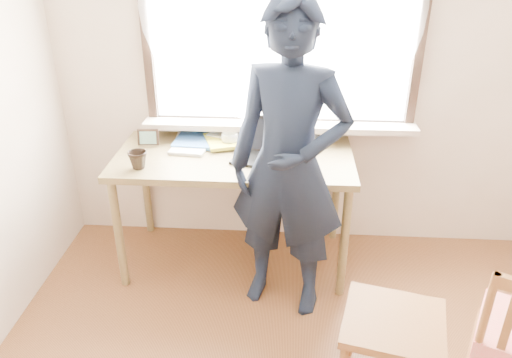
# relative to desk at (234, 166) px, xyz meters

# --- Properties ---
(room_shell) EXTENTS (3.52, 4.02, 2.61)m
(room_shell) POSITION_rel_desk_xyz_m (0.46, -1.43, 0.90)
(room_shell) COLOR beige
(room_shell) RESTS_ON ground
(desk) EXTENTS (1.54, 0.77, 0.82)m
(desk) POSITION_rel_desk_xyz_m (0.00, 0.00, 0.00)
(desk) COLOR olive
(desk) RESTS_ON ground
(laptop) EXTENTS (0.42, 0.38, 0.24)m
(laptop) POSITION_rel_desk_xyz_m (0.20, -0.03, 0.14)
(laptop) COLOR black
(laptop) RESTS_ON desk
(mug_white) EXTENTS (0.14, 0.14, 0.09)m
(mug_white) POSITION_rel_desk_xyz_m (-0.04, 0.15, 0.13)
(mug_white) COLOR white
(mug_white) RESTS_ON desk
(mug_dark) EXTENTS (0.12, 0.12, 0.11)m
(mug_dark) POSITION_rel_desk_xyz_m (-0.56, -0.24, 0.14)
(mug_dark) COLOR black
(mug_dark) RESTS_ON desk
(mouse) EXTENTS (0.08, 0.06, 0.03)m
(mouse) POSITION_rel_desk_xyz_m (0.45, -0.10, 0.10)
(mouse) COLOR black
(mouse) RESTS_ON desk
(desk_clutter) EXTENTS (0.49, 0.48, 0.04)m
(desk_clutter) POSITION_rel_desk_xyz_m (-0.32, 0.17, 0.11)
(desk_clutter) COLOR #3566AD
(desk_clutter) RESTS_ON desk
(book_a) EXTENTS (0.23, 0.29, 0.03)m
(book_a) POSITION_rel_desk_xyz_m (-0.43, 0.25, 0.10)
(book_a) COLOR white
(book_a) RESTS_ON desk
(book_b) EXTENTS (0.26, 0.30, 0.02)m
(book_b) POSITION_rel_desk_xyz_m (0.35, 0.25, 0.09)
(book_b) COLOR white
(book_b) RESTS_ON desk
(picture_frame) EXTENTS (0.14, 0.03, 0.11)m
(picture_frame) POSITION_rel_desk_xyz_m (-0.59, 0.10, 0.14)
(picture_frame) COLOR black
(picture_frame) RESTS_ON desk
(work_chair) EXTENTS (0.56, 0.55, 0.48)m
(work_chair) POSITION_rel_desk_xyz_m (0.88, -1.09, -0.33)
(work_chair) COLOR brown
(work_chair) RESTS_ON ground
(person) EXTENTS (0.78, 0.61, 1.88)m
(person) POSITION_rel_desk_xyz_m (0.35, -0.39, 0.20)
(person) COLOR black
(person) RESTS_ON ground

